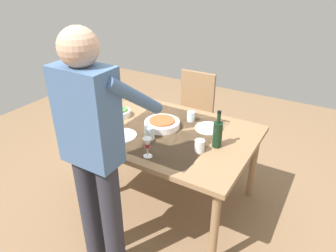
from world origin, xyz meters
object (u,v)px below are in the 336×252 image
object	(u,v)px
serving_bowl_pasta	(162,123)
dinner_plate_near	(209,128)
side_bowl_salad	(121,113)
water_cup_near_left	(200,146)
wine_bottle	(218,134)
wine_glass_left	(147,144)
dining_table	(168,139)
chair_near	(193,108)
water_cup_near_right	(191,116)
dinner_plate_far	(123,135)
person_server	(94,147)
water_cup_far_left	(150,133)

from	to	relation	value
serving_bowl_pasta	dinner_plate_near	world-z (taller)	serving_bowl_pasta
side_bowl_salad	dinner_plate_near	world-z (taller)	side_bowl_salad
water_cup_near_left	side_bowl_salad	world-z (taller)	water_cup_near_left
side_bowl_salad	serving_bowl_pasta	bearing A→B (deg)	-178.93
wine_bottle	wine_glass_left	world-z (taller)	wine_bottle
dining_table	dinner_plate_near	size ratio (longest dim) A/B	6.12
chair_near	dining_table	bearing A→B (deg)	102.89
dining_table	water_cup_near_right	bearing A→B (deg)	-105.39
chair_near	dinner_plate_far	distance (m)	1.18
person_server	wine_bottle	world-z (taller)	person_server
dinner_plate_near	chair_near	bearing A→B (deg)	-55.14
person_server	dinner_plate_near	bearing A→B (deg)	-108.83
person_server	water_cup_near_right	xyz separation A→B (m)	(-0.14, -1.05, -0.20)
person_server	side_bowl_salad	distance (m)	0.96
chair_near	person_server	world-z (taller)	person_server
wine_glass_left	water_cup_far_left	size ratio (longest dim) A/B	1.43
water_cup_far_left	water_cup_near_left	bearing A→B (deg)	-174.89
person_server	water_cup_far_left	world-z (taller)	person_server
water_cup_near_left	dinner_plate_near	xyz separation A→B (m)	(0.08, -0.36, -0.04)
chair_near	person_server	size ratio (longest dim) A/B	0.54
dinner_plate_far	side_bowl_salad	bearing A→B (deg)	-49.71
wine_glass_left	side_bowl_salad	distance (m)	0.73
water_cup_near_right	serving_bowl_pasta	bearing A→B (deg)	55.54
wine_glass_left	water_cup_near_left	xyz separation A→B (m)	(-0.29, -0.26, -0.06)
person_server	serving_bowl_pasta	size ratio (longest dim) A/B	5.63
person_server	dinner_plate_far	world-z (taller)	person_server
serving_bowl_pasta	person_server	bearing A→B (deg)	91.19
person_server	dinner_plate_far	bearing A→B (deg)	-68.18
wine_glass_left	person_server	bearing A→B (deg)	71.03
chair_near	dinner_plate_far	world-z (taller)	chair_near
water_cup_near_right	dinner_plate_far	world-z (taller)	water_cup_near_right
dining_table	side_bowl_salad	world-z (taller)	side_bowl_salad
person_server	wine_bottle	size ratio (longest dim) A/B	5.71
water_cup_far_left	dinner_plate_far	bearing A→B (deg)	19.83
dinner_plate_near	dinner_plate_far	xyz separation A→B (m)	(0.55, 0.47, 0.00)
serving_bowl_pasta	dinner_plate_far	xyz separation A→B (m)	(0.19, 0.30, -0.03)
chair_near	wine_glass_left	size ratio (longest dim) A/B	6.03
dining_table	wine_glass_left	xyz separation A→B (m)	(-0.07, 0.40, 0.17)
dinner_plate_far	serving_bowl_pasta	bearing A→B (deg)	-122.90
dining_table	dinner_plate_far	world-z (taller)	dinner_plate_far
wine_glass_left	side_bowl_salad	world-z (taller)	wine_glass_left
water_cup_far_left	dinner_plate_near	distance (m)	0.52
chair_near	water_cup_near_right	xyz separation A→B (m)	(-0.28, 0.63, 0.24)
water_cup_near_right	side_bowl_salad	xyz separation A→B (m)	(0.60, 0.24, -0.01)
wine_glass_left	water_cup_near_left	bearing A→B (deg)	-138.57
dining_table	dinner_plate_near	world-z (taller)	dinner_plate_near
person_server	dining_table	bearing A→B (deg)	-94.84
water_cup_near_left	side_bowl_salad	bearing A→B (deg)	-11.32
side_bowl_salad	dinner_plate_near	bearing A→B (deg)	-167.25
dining_table	water_cup_near_left	world-z (taller)	water_cup_near_left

